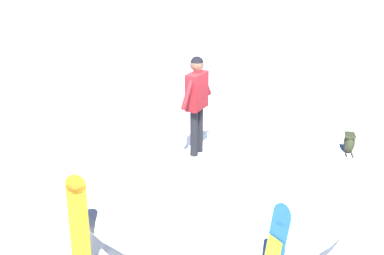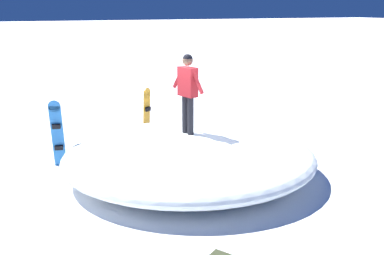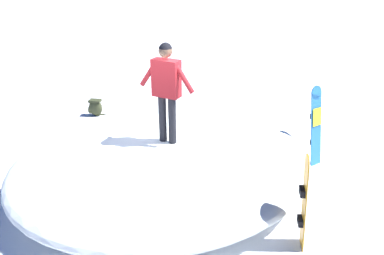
{
  "view_description": "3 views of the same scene",
  "coord_description": "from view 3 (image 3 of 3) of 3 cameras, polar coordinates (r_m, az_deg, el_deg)",
  "views": [
    {
      "loc": [
        -5.86,
        -5.4,
        4.52
      ],
      "look_at": [
        -0.41,
        -0.24,
        1.5
      ],
      "focal_mm": 42.27,
      "sensor_mm": 36.0,
      "label": 1
    },
    {
      "loc": [
        8.23,
        -3.79,
        3.76
      ],
      "look_at": [
        -0.3,
        -0.17,
        1.11
      ],
      "focal_mm": 39.42,
      "sensor_mm": 36.0,
      "label": 2
    },
    {
      "loc": [
        -5.07,
        4.27,
        4.19
      ],
      "look_at": [
        -0.33,
        -0.91,
        1.04
      ],
      "focal_mm": 37.37,
      "sensor_mm": 36.0,
      "label": 3
    }
  ],
  "objects": [
    {
      "name": "ground",
      "position": [
        7.84,
        -6.34,
        -8.27
      ],
      "size": [
        240.0,
        240.0,
        0.0
      ],
      "primitive_type": "plane",
      "color": "white"
    },
    {
      "name": "snow_mound",
      "position": [
        7.67,
        -4.06,
        -4.74
      ],
      "size": [
        6.7,
        7.08,
        0.97
      ],
      "primitive_type": "ellipsoid",
      "rotation": [
        0.0,
        0.0,
        1.24
      ],
      "color": "white",
      "rests_on": "ground"
    },
    {
      "name": "snowboarder_standing",
      "position": [
        6.9,
        -3.67,
        6.25
      ],
      "size": [
        1.06,
        0.37,
        1.81
      ],
      "color": "black",
      "rests_on": "snow_mound"
    },
    {
      "name": "snowboard_primary_upright",
      "position": [
        6.15,
        15.67,
        -10.04
      ],
      "size": [
        0.26,
        0.3,
        1.59
      ],
      "color": "orange",
      "rests_on": "ground"
    },
    {
      "name": "snowboard_secondary_upright",
      "position": [
        8.61,
        17.24,
        0.39
      ],
      "size": [
        0.33,
        0.34,
        1.69
      ],
      "color": "#2672BF",
      "rests_on": "ground"
    },
    {
      "name": "backpack_near",
      "position": [
        11.18,
        -13.65,
        2.81
      ],
      "size": [
        0.56,
        0.46,
        0.47
      ],
      "color": "#383D23",
      "rests_on": "ground"
    }
  ]
}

